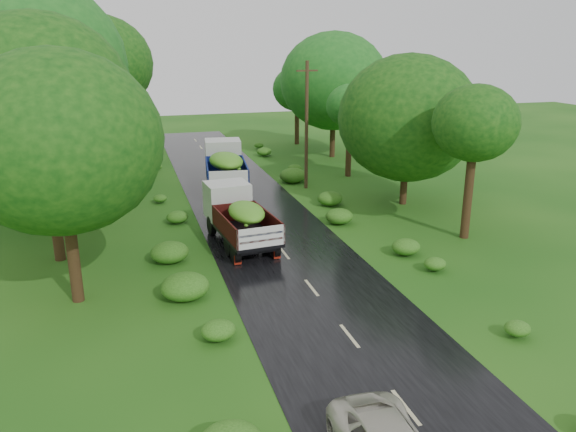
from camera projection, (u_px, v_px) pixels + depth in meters
name	position (u px, v px, depth m)	size (l,w,h in m)	color
ground	(350.00, 336.00, 18.89)	(120.00, 120.00, 0.00)	#14480F
road	(304.00, 278.00, 23.46)	(6.50, 80.00, 0.02)	black
road_lines	(297.00, 269.00, 24.37)	(0.12, 69.60, 0.00)	#BFB78C
truck_near	(238.00, 214.00, 27.20)	(2.77, 6.34, 2.59)	black
truck_far	(225.00, 164.00, 37.09)	(3.27, 7.21, 2.93)	black
utility_pole	(307.00, 125.00, 36.44)	(1.45, 0.24, 8.28)	#382616
trees_left	(62.00, 85.00, 34.56)	(8.09, 35.65, 10.26)	black
trees_right	(359.00, 98.00, 39.77)	(5.05, 30.58, 8.17)	black
shrubs	(255.00, 210.00, 31.60)	(11.90, 44.00, 0.70)	#235614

